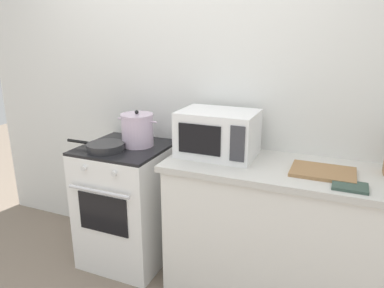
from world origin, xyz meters
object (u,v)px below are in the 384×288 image
object	(u,v)px
frying_pan	(105,147)
oven_mitt	(350,186)
stove	(128,204)
stock_pot	(137,130)
cutting_board	(323,172)
microwave	(218,133)

from	to	relation	value
frying_pan	oven_mitt	distance (m)	1.58
stove	stock_pot	distance (m)	0.59
cutting_board	microwave	bearing A→B (deg)	173.41
cutting_board	oven_mitt	xyz separation A→B (m)	(0.15, -0.16, -0.00)
frying_pan	microwave	bearing A→B (deg)	15.44
stock_pot	microwave	size ratio (longest dim) A/B	0.63
cutting_board	oven_mitt	world-z (taller)	cutting_board
microwave	oven_mitt	world-z (taller)	microwave
frying_pan	microwave	world-z (taller)	microwave
cutting_board	stove	bearing A→B (deg)	-179.95
microwave	stock_pot	bearing A→B (deg)	-177.66
microwave	frying_pan	bearing A→B (deg)	-164.56
stock_pot	oven_mitt	xyz separation A→B (m)	(1.43, -0.21, -0.11)
stove	stock_pot	xyz separation A→B (m)	(0.08, 0.05, 0.58)
frying_pan	cutting_board	size ratio (longest dim) A/B	1.28
stove	microwave	world-z (taller)	microwave
cutting_board	oven_mitt	bearing A→B (deg)	-47.44
stove	oven_mitt	distance (m)	1.59
frying_pan	stove	bearing A→B (deg)	61.20
stove	stock_pot	bearing A→B (deg)	33.29
stove	cutting_board	size ratio (longest dim) A/B	2.56
microwave	stove	bearing A→B (deg)	-173.42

